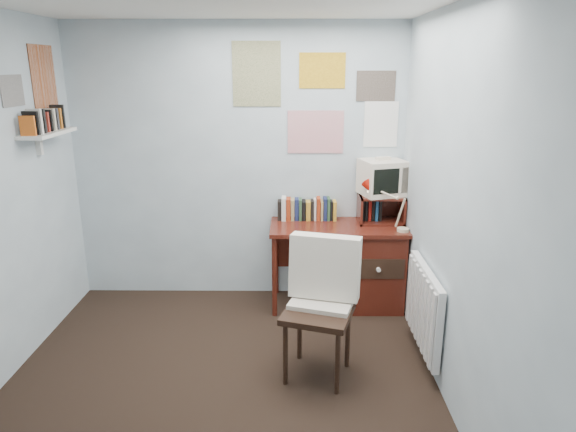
# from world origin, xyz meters

# --- Properties ---
(ground) EXTENTS (3.50, 3.50, 0.00)m
(ground) POSITION_xyz_m (0.00, 0.00, 0.00)
(ground) COLOR black
(ground) RESTS_ON ground
(back_wall) EXTENTS (3.00, 0.02, 2.50)m
(back_wall) POSITION_xyz_m (0.00, 1.75, 1.25)
(back_wall) COLOR silver
(back_wall) RESTS_ON ground
(right_wall) EXTENTS (0.02, 3.50, 2.50)m
(right_wall) POSITION_xyz_m (1.50, 0.00, 1.25)
(right_wall) COLOR silver
(right_wall) RESTS_ON ground
(desk) EXTENTS (1.20, 0.55, 0.76)m
(desk) POSITION_xyz_m (1.17, 1.48, 0.41)
(desk) COLOR #511B12
(desk) RESTS_ON ground
(desk_chair) EXTENTS (0.61, 0.59, 0.96)m
(desk_chair) POSITION_xyz_m (0.67, 0.33, 0.48)
(desk_chair) COLOR black
(desk_chair) RESTS_ON ground
(desk_lamp) EXTENTS (0.29, 0.26, 0.37)m
(desk_lamp) POSITION_xyz_m (1.44, 1.31, 0.95)
(desk_lamp) COLOR red
(desk_lamp) RESTS_ON desk
(tv_riser) EXTENTS (0.40, 0.30, 0.25)m
(tv_riser) POSITION_xyz_m (1.29, 1.59, 0.89)
(tv_riser) COLOR #511B12
(tv_riser) RESTS_ON desk
(crt_tv) EXTENTS (0.44, 0.42, 0.34)m
(crt_tv) POSITION_xyz_m (1.29, 1.61, 1.18)
(crt_tv) COLOR beige
(crt_tv) RESTS_ON tv_riser
(book_row) EXTENTS (0.60, 0.14, 0.22)m
(book_row) POSITION_xyz_m (0.66, 1.66, 0.87)
(book_row) COLOR #511B12
(book_row) RESTS_ON desk
(radiator) EXTENTS (0.09, 0.80, 0.60)m
(radiator) POSITION_xyz_m (1.46, 0.55, 0.42)
(radiator) COLOR white
(radiator) RESTS_ON right_wall
(wall_shelf) EXTENTS (0.20, 0.62, 0.24)m
(wall_shelf) POSITION_xyz_m (-1.40, 1.10, 1.62)
(wall_shelf) COLOR white
(wall_shelf) RESTS_ON left_wall
(posters_back) EXTENTS (1.20, 0.01, 0.90)m
(posters_back) POSITION_xyz_m (0.70, 1.74, 1.85)
(posters_back) COLOR white
(posters_back) RESTS_ON back_wall
(posters_left) EXTENTS (0.01, 0.70, 0.60)m
(posters_left) POSITION_xyz_m (-1.49, 1.10, 2.00)
(posters_left) COLOR white
(posters_left) RESTS_ON left_wall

